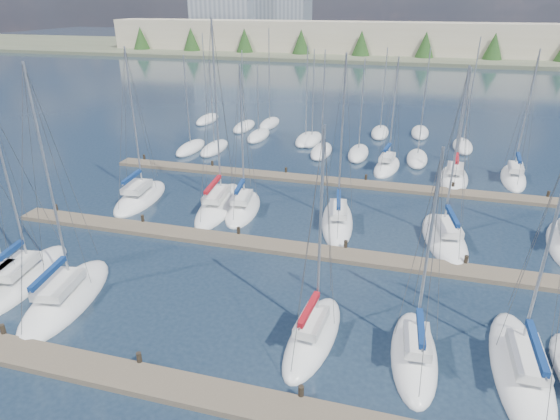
% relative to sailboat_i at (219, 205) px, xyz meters
% --- Properties ---
extents(ground, '(400.00, 400.00, 0.00)m').
position_rel_sailboat_i_xyz_m(ground, '(7.60, 38.19, -0.19)').
color(ground, '#223244').
rests_on(ground, ground).
extents(dock_near, '(44.00, 1.93, 1.10)m').
position_rel_sailboat_i_xyz_m(dock_near, '(7.60, -19.80, -0.04)').
color(dock_near, '#6B5E4C').
rests_on(dock_near, ground).
extents(dock_mid, '(44.00, 1.93, 1.10)m').
position_rel_sailboat_i_xyz_m(dock_mid, '(7.60, -5.80, -0.04)').
color(dock_mid, '#6B5E4C').
rests_on(dock_mid, ground).
extents(dock_far, '(44.00, 1.93, 1.10)m').
position_rel_sailboat_i_xyz_m(dock_far, '(7.60, 8.20, -0.04)').
color(dock_far, '#6B5E4C').
rests_on(dock_far, ground).
extents(sailboat_i, '(3.73, 10.15, 15.92)m').
position_rel_sailboat_i_xyz_m(sailboat_i, '(0.00, 0.00, 0.00)').
color(sailboat_i, white).
rests_on(sailboat_i, ground).
extents(sailboat_c, '(4.53, 9.04, 14.30)m').
position_rel_sailboat_i_xyz_m(sailboat_c, '(-3.55, -15.12, -0.01)').
color(sailboat_c, white).
rests_on(sailboat_c, ground).
extents(sailboat_j, '(3.53, 7.68, 12.60)m').
position_rel_sailboat_i_xyz_m(sailboat_j, '(2.27, -0.18, -0.01)').
color(sailboat_j, white).
rests_on(sailboat_j, ground).
extents(sailboat_e, '(2.61, 7.12, 11.45)m').
position_rel_sailboat_i_xyz_m(sailboat_e, '(16.41, -14.75, -0.00)').
color(sailboat_e, white).
rests_on(sailboat_e, ground).
extents(sailboat_a, '(3.24, 8.09, 11.45)m').
position_rel_sailboat_i_xyz_m(sailboat_a, '(-8.21, -15.23, -0.01)').
color(sailboat_a, white).
rests_on(sailboat_a, ground).
extents(sailboat_f, '(2.62, 9.22, 13.11)m').
position_rel_sailboat_i_xyz_m(sailboat_f, '(21.34, -14.44, -0.01)').
color(sailboat_f, white).
rests_on(sailboat_f, ground).
extents(sailboat_p, '(3.32, 7.16, 11.97)m').
position_rel_sailboat_i_xyz_m(sailboat_p, '(13.31, 13.92, -0.00)').
color(sailboat_p, white).
rests_on(sailboat_p, ground).
extents(sailboat_r, '(3.07, 8.05, 12.99)m').
position_rel_sailboat_i_xyz_m(sailboat_r, '(25.59, 13.95, 0.00)').
color(sailboat_r, white).
rests_on(sailboat_r, ground).
extents(sailboat_b, '(3.97, 9.04, 12.06)m').
position_rel_sailboat_i_xyz_m(sailboat_b, '(-7.45, -14.11, -0.02)').
color(sailboat_b, white).
rests_on(sailboat_b, ground).
extents(sailboat_d, '(2.96, 7.39, 12.03)m').
position_rel_sailboat_i_xyz_m(sailboat_d, '(11.27, -14.69, -0.00)').
color(sailboat_d, white).
rests_on(sailboat_d, ground).
extents(sailboat_l, '(4.15, 9.04, 13.14)m').
position_rel_sailboat_i_xyz_m(sailboat_l, '(18.43, -1.37, -0.01)').
color(sailboat_l, white).
rests_on(sailboat_l, ground).
extents(sailboat_h, '(3.88, 8.41, 13.65)m').
position_rel_sailboat_i_xyz_m(sailboat_h, '(-7.33, -0.38, -0.01)').
color(sailboat_h, white).
rests_on(sailboat_h, ground).
extents(sailboat_k, '(3.74, 9.26, 13.64)m').
position_rel_sailboat_i_xyz_m(sailboat_k, '(10.32, -0.46, -0.00)').
color(sailboat_k, white).
rests_on(sailboat_k, ground).
extents(sailboat_q, '(3.31, 7.96, 11.41)m').
position_rel_sailboat_i_xyz_m(sailboat_q, '(19.88, 12.23, -0.02)').
color(sailboat_q, white).
rests_on(sailboat_q, ground).
extents(distant_boats, '(36.93, 20.75, 13.30)m').
position_rel_sailboat_i_xyz_m(distant_boats, '(3.25, 21.95, 0.10)').
color(distant_boats, '#9EA0A5').
rests_on(distant_boats, ground).
extents(shoreline, '(400.00, 60.00, 38.00)m').
position_rel_sailboat_i_xyz_m(shoreline, '(-5.70, 127.96, 7.25)').
color(shoreline, '#666B51').
rests_on(shoreline, ground).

